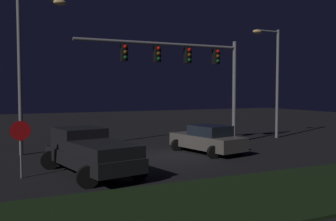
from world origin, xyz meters
name	(u,v)px	position (x,y,z in m)	size (l,w,h in m)	color
ground_plane	(164,156)	(0.00, 0.00, 0.00)	(80.00, 80.00, 0.00)	black
grass_median	(265,194)	(0.00, -7.97, 0.05)	(24.95, 4.94, 0.10)	black
pickup_truck	(89,149)	(-4.39, -2.39, 1.00)	(3.58, 5.69, 1.80)	black
car_sedan	(208,139)	(2.61, -0.03, 0.74)	(3.03, 4.67, 1.51)	#514C47
traffic_signal_gantry	(188,63)	(2.79, 2.56, 5.03)	(10.32, 0.56, 6.50)	slate
street_lamp_left	(29,55)	(-6.13, 3.47, 5.24)	(2.54, 0.44, 8.36)	slate
street_lamp_right	(272,70)	(9.96, 3.41, 4.83)	(2.28, 0.44, 7.65)	slate
stop_sign	(21,138)	(-6.98, -2.07, 1.56)	(0.76, 0.08, 2.23)	slate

